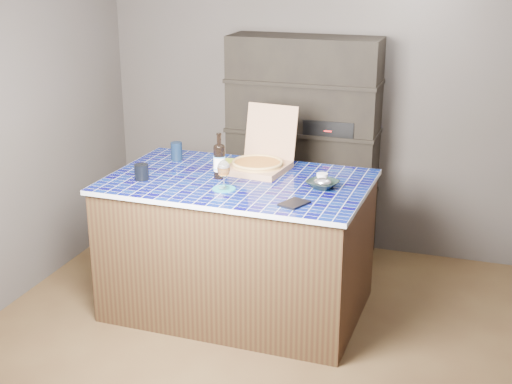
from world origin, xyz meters
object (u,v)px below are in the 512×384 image
(pizza_box, at_px, (259,162))
(dvd_case, at_px, (294,203))
(wine_glass, at_px, (224,169))
(bowl, at_px, (323,184))
(mead_bottle, at_px, (219,160))
(kitchen_island, at_px, (238,245))

(pizza_box, height_order, dvd_case, pizza_box)
(wine_glass, height_order, bowl, wine_glass)
(dvd_case, height_order, bowl, bowl)
(pizza_box, distance_m, dvd_case, 0.74)
(mead_bottle, distance_m, dvd_case, 0.73)
(kitchen_island, height_order, pizza_box, pizza_box)
(pizza_box, bearing_deg, bowl, -18.48)
(wine_glass, xyz_separation_m, bowl, (0.60, 0.23, -0.11))
(bowl, bearing_deg, pizza_box, 154.86)
(mead_bottle, xyz_separation_m, wine_glass, (0.11, -0.22, 0.01))
(wine_glass, xyz_separation_m, dvd_case, (0.51, -0.14, -0.13))
(mead_bottle, bearing_deg, dvd_case, -29.84)
(dvd_case, bearing_deg, bowl, 97.98)
(mead_bottle, bearing_deg, bowl, 0.45)
(dvd_case, bearing_deg, pizza_box, 147.10)
(pizza_box, relative_size, bowl, 2.57)
(pizza_box, height_order, wine_glass, pizza_box)
(pizza_box, relative_size, mead_bottle, 1.65)
(mead_bottle, relative_size, bowl, 1.56)
(kitchen_island, xyz_separation_m, pizza_box, (0.07, 0.25, 0.54))
(dvd_case, bearing_deg, kitchen_island, 166.20)
(wine_glass, bearing_deg, dvd_case, -15.19)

